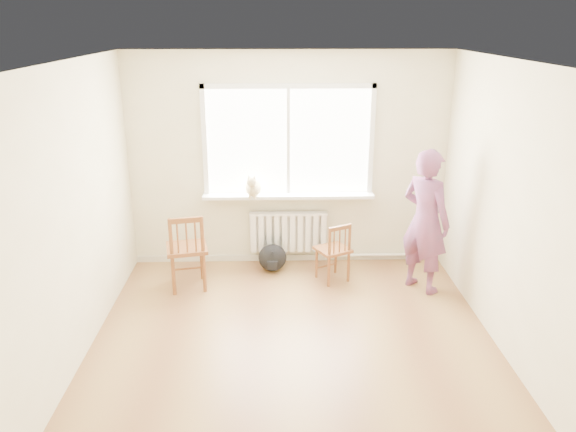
{
  "coord_description": "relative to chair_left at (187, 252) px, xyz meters",
  "views": [
    {
      "loc": [
        -0.19,
        -4.61,
        3.04
      ],
      "look_at": [
        -0.03,
        1.2,
        0.99
      ],
      "focal_mm": 35.0,
      "sensor_mm": 36.0,
      "label": 1
    }
  ],
  "objects": [
    {
      "name": "baseboard",
      "position": [
        1.2,
        0.79,
        -0.43
      ],
      "size": [
        4.0,
        0.03,
        0.08
      ],
      "primitive_type": "cube",
      "color": "beige",
      "rests_on": "ground"
    },
    {
      "name": "heating_pipe",
      "position": [
        2.45,
        0.75,
        -0.39
      ],
      "size": [
        1.4,
        0.04,
        0.04
      ],
      "primitive_type": "cylinder",
      "rotation": [
        0.0,
        1.57,
        0.0
      ],
      "color": "silver",
      "rests_on": "back_wall"
    },
    {
      "name": "backpack",
      "position": [
        0.99,
        0.48,
        -0.3
      ],
      "size": [
        0.36,
        0.28,
        0.36
      ],
      "primitive_type": "ellipsoid",
      "rotation": [
        0.0,
        0.0,
        -0.03
      ],
      "color": "black",
      "rests_on": "floor"
    },
    {
      "name": "person",
      "position": [
        2.75,
        -0.06,
        0.37
      ],
      "size": [
        0.71,
        0.74,
        1.7
      ],
      "primitive_type": "imported",
      "rotation": [
        0.0,
        0.0,
        2.26
      ],
      "color": "#C2404C",
      "rests_on": "floor"
    },
    {
      "name": "floor",
      "position": [
        1.2,
        -1.44,
        -0.47
      ],
      "size": [
        4.5,
        4.5,
        0.0
      ],
      "primitive_type": "plane",
      "color": "olive",
      "rests_on": "ground"
    },
    {
      "name": "ceiling",
      "position": [
        1.2,
        -1.44,
        2.23
      ],
      "size": [
        4.5,
        4.5,
        0.0
      ],
      "primitive_type": "plane",
      "rotation": [
        3.14,
        0.0,
        0.0
      ],
      "color": "white",
      "rests_on": "back_wall"
    },
    {
      "name": "chair_right",
      "position": [
        1.75,
        0.16,
        -0.1
      ],
      "size": [
        0.49,
        0.48,
        0.75
      ],
      "rotation": [
        0.0,
        0.0,
        3.61
      ],
      "color": "brown",
      "rests_on": "floor"
    },
    {
      "name": "back_wall",
      "position": [
        1.2,
        0.81,
        0.88
      ],
      "size": [
        4.0,
        0.01,
        2.7
      ],
      "primitive_type": "cube",
      "color": "beige",
      "rests_on": "ground"
    },
    {
      "name": "cat",
      "position": [
        0.76,
        0.61,
        0.6
      ],
      "size": [
        0.23,
        0.46,
        0.31
      ],
      "rotation": [
        0.0,
        0.0,
        -0.1
      ],
      "color": "beige",
      "rests_on": "windowsill"
    },
    {
      "name": "window",
      "position": [
        1.2,
        0.78,
        1.19
      ],
      "size": [
        2.12,
        0.05,
        1.42
      ],
      "color": "white",
      "rests_on": "back_wall"
    },
    {
      "name": "chair_left",
      "position": [
        0.0,
        0.0,
        0.0
      ],
      "size": [
        0.54,
        0.53,
        0.94
      ],
      "rotation": [
        0.0,
        0.0,
        3.35
      ],
      "color": "brown",
      "rests_on": "floor"
    },
    {
      "name": "radiator",
      "position": [
        1.2,
        0.72,
        -0.03
      ],
      "size": [
        1.0,
        0.12,
        0.55
      ],
      "color": "white",
      "rests_on": "back_wall"
    },
    {
      "name": "windowsill",
      "position": [
        1.2,
        0.7,
        0.46
      ],
      "size": [
        2.15,
        0.22,
        0.04
      ],
      "primitive_type": "cube",
      "color": "white",
      "rests_on": "back_wall"
    }
  ]
}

